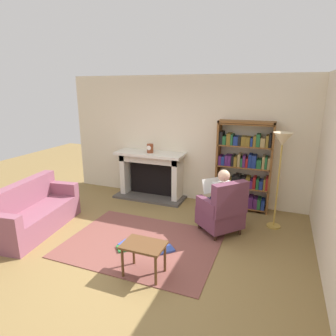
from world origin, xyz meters
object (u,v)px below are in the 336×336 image
at_px(bookshelf, 244,168).
at_px(seated_reader, 219,197).
at_px(mantel_clock, 150,148).
at_px(sofa_floral, 33,213).
at_px(floor_lamp, 282,148).
at_px(armchair_reading, 223,211).
at_px(side_table, 144,249).
at_px(fireplace, 152,173).

height_order(bookshelf, seated_reader, bookshelf).
height_order(mantel_clock, sofa_floral, mantel_clock).
bearing_deg(floor_lamp, sofa_floral, -157.00).
relative_size(mantel_clock, sofa_floral, 0.11).
height_order(mantel_clock, armchair_reading, mantel_clock).
bearing_deg(side_table, sofa_floral, 169.64).
relative_size(armchair_reading, side_table, 1.73).
distance_m(mantel_clock, seated_reader, 2.09).
xyz_separation_m(fireplace, seated_reader, (1.78, -1.10, 0.06)).
height_order(mantel_clock, floor_lamp, floor_lamp).
bearing_deg(mantel_clock, bookshelf, 3.86).
xyz_separation_m(sofa_floral, side_table, (2.37, -0.43, 0.06)).
relative_size(mantel_clock, armchair_reading, 0.20).
xyz_separation_m(mantel_clock, floor_lamp, (2.67, -0.49, 0.30)).
bearing_deg(sofa_floral, side_table, -108.07).
bearing_deg(floor_lamp, seated_reader, -150.96).
relative_size(fireplace, armchair_reading, 1.64).
distance_m(fireplace, armchair_reading, 2.21).
xyz_separation_m(mantel_clock, bookshelf, (2.00, 0.14, -0.28)).
relative_size(bookshelf, sofa_floral, 1.02).
relative_size(fireplace, floor_lamp, 0.92).
distance_m(armchair_reading, floor_lamp, 1.45).
xyz_separation_m(armchair_reading, floor_lamp, (0.83, 0.59, 1.03)).
bearing_deg(armchair_reading, floor_lamp, 167.45).
bearing_deg(bookshelf, mantel_clock, -176.14).
height_order(mantel_clock, seated_reader, mantel_clock).
relative_size(side_table, floor_lamp, 0.33).
height_order(fireplace, side_table, fireplace).
distance_m(mantel_clock, bookshelf, 2.03).
bearing_deg(floor_lamp, bookshelf, 136.98).
bearing_deg(armchair_reading, bookshelf, -145.42).
relative_size(mantel_clock, floor_lamp, 0.11).
bearing_deg(seated_reader, fireplace, -79.67).
relative_size(fireplace, bookshelf, 0.87).
bearing_deg(side_table, armchair_reading, 63.97).
xyz_separation_m(fireplace, floor_lamp, (2.69, -0.59, 0.89)).
bearing_deg(seated_reader, sofa_floral, -26.82).
height_order(bookshelf, side_table, bookshelf).
xyz_separation_m(fireplace, mantel_clock, (0.02, -0.10, 0.59)).
xyz_separation_m(armchair_reading, sofa_floral, (-3.11, -1.09, -0.10)).
bearing_deg(floor_lamp, side_table, -126.71).
bearing_deg(floor_lamp, mantel_clock, 169.63).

